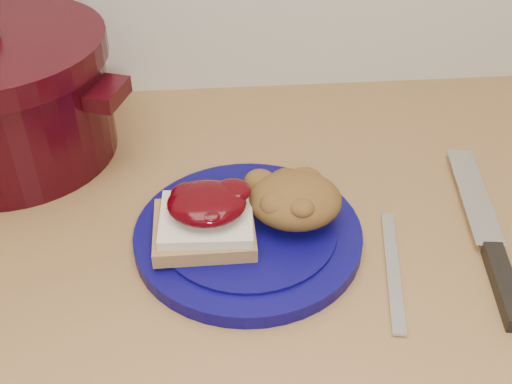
{
  "coord_description": "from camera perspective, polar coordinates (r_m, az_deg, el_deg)",
  "views": [
    {
      "loc": [
        0.02,
        0.96,
        1.36
      ],
      "look_at": [
        0.06,
        1.49,
        0.95
      ],
      "focal_mm": 45.0,
      "sensor_mm": 36.0,
      "label": 1
    }
  ],
  "objects": [
    {
      "name": "dutch_oven",
      "position": [
        0.83,
        -21.62,
        7.94
      ],
      "size": [
        0.34,
        0.34,
        0.17
      ],
      "rotation": [
        0.0,
        0.0,
        -0.34
      ],
      "color": "black",
      "rests_on": "wood_countertop"
    },
    {
      "name": "stuffing_mound",
      "position": [
        0.67,
        3.5,
        -0.72
      ],
      "size": [
        0.11,
        0.09,
        0.05
      ],
      "primitive_type": "ellipsoid",
      "rotation": [
        0.0,
        0.0,
        -0.1
      ],
      "color": "brown",
      "rests_on": "plate"
    },
    {
      "name": "butter_knife",
      "position": [
        0.66,
        12.07,
        -6.64
      ],
      "size": [
        0.04,
        0.17,
        0.0
      ],
      "primitive_type": "cube",
      "rotation": [
        0.0,
        0.0,
        1.39
      ],
      "color": "silver",
      "rests_on": "wood_countertop"
    },
    {
      "name": "sandwich",
      "position": [
        0.65,
        -4.5,
        -2.25
      ],
      "size": [
        0.1,
        0.09,
        0.05
      ],
      "rotation": [
        0.0,
        0.0,
        -0.1
      ],
      "color": "olive",
      "rests_on": "plate"
    },
    {
      "name": "plate",
      "position": [
        0.68,
        -0.71,
        -3.89
      ],
      "size": [
        0.26,
        0.26,
        0.02
      ],
      "primitive_type": "cylinder",
      "rotation": [
        0.0,
        0.0,
        -0.1
      ],
      "color": "#080548",
      "rests_on": "wood_countertop"
    },
    {
      "name": "chef_knife",
      "position": [
        0.69,
        20.47,
        -5.45
      ],
      "size": [
        0.06,
        0.28,
        0.02
      ],
      "rotation": [
        0.0,
        0.0,
        1.43
      ],
      "color": "black",
      "rests_on": "wood_countertop"
    }
  ]
}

